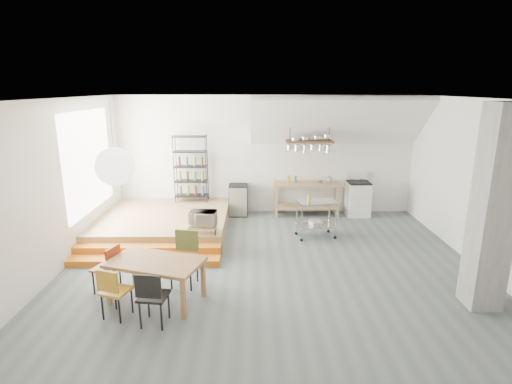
{
  "coord_description": "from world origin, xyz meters",
  "views": [
    {
      "loc": [
        -0.33,
        -7.25,
        3.39
      ],
      "look_at": [
        -0.28,
        0.8,
        1.28
      ],
      "focal_mm": 28.0,
      "sensor_mm": 36.0,
      "label": 1
    }
  ],
  "objects_px": {
    "stove": "(358,198)",
    "rolling_cart": "(316,214)",
    "mini_fridge": "(238,200)",
    "dining_table": "(156,265)"
  },
  "relations": [
    {
      "from": "stove",
      "to": "rolling_cart",
      "type": "distance_m",
      "value": 2.16
    },
    {
      "from": "rolling_cart",
      "to": "mini_fridge",
      "type": "xyz_separation_m",
      "value": [
        -1.86,
        1.69,
        -0.14
      ]
    },
    {
      "from": "dining_table",
      "to": "stove",
      "type": "bearing_deg",
      "value": 63.54
    },
    {
      "from": "stove",
      "to": "dining_table",
      "type": "relative_size",
      "value": 0.71
    },
    {
      "from": "dining_table",
      "to": "mini_fridge",
      "type": "bearing_deg",
      "value": 93.6
    },
    {
      "from": "stove",
      "to": "dining_table",
      "type": "height_order",
      "value": "stove"
    },
    {
      "from": "rolling_cart",
      "to": "mini_fridge",
      "type": "bearing_deg",
      "value": 127.07
    },
    {
      "from": "rolling_cart",
      "to": "mini_fridge",
      "type": "distance_m",
      "value": 2.52
    },
    {
      "from": "dining_table",
      "to": "rolling_cart",
      "type": "relative_size",
      "value": 1.75
    },
    {
      "from": "mini_fridge",
      "to": "dining_table",
      "type": "bearing_deg",
      "value": -104.41
    }
  ]
}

